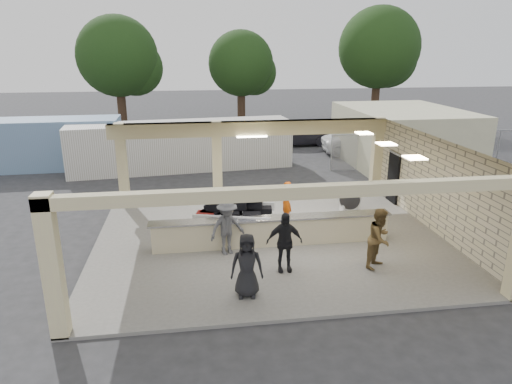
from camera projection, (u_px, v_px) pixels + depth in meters
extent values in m
plane|color=#2A2A2C|center=(270.00, 241.00, 16.07)|extent=(120.00, 120.00, 0.00)
cube|color=slate|center=(270.00, 240.00, 16.05)|extent=(12.00, 10.00, 0.10)
cube|color=beige|center=(270.00, 143.00, 15.01)|extent=(12.00, 10.00, 0.02)
cube|color=beige|center=(434.00, 186.00, 16.36)|extent=(0.02, 10.00, 3.50)
cube|color=black|center=(393.00, 178.00, 19.56)|extent=(0.10, 0.95, 2.10)
cube|color=beige|center=(251.00, 128.00, 19.58)|extent=(12.00, 0.50, 0.60)
cube|color=beige|center=(307.00, 192.00, 10.48)|extent=(12.00, 0.30, 0.30)
cube|color=beige|center=(122.00, 164.00, 19.24)|extent=(0.40, 0.40, 3.50)
cube|color=beige|center=(217.00, 161.00, 19.80)|extent=(0.40, 0.40, 3.50)
cube|color=beige|center=(377.00, 155.00, 20.85)|extent=(0.40, 0.40, 3.50)
cube|color=beige|center=(52.00, 268.00, 10.20)|extent=(0.40, 0.40, 3.50)
cube|color=white|center=(252.00, 137.00, 19.44)|extent=(1.30, 0.12, 0.06)
cube|color=#FFEABF|center=(364.00, 133.00, 16.95)|extent=(0.55, 0.55, 0.04)
cube|color=#FFEABF|center=(386.00, 144.00, 15.07)|extent=(0.55, 0.55, 0.04)
cube|color=#FFEABF|center=(415.00, 158.00, 13.18)|extent=(0.55, 0.55, 0.04)
cube|color=beige|center=(272.00, 232.00, 15.43)|extent=(8.00, 0.50, 0.90)
cube|color=#B7B7BC|center=(272.00, 218.00, 15.28)|extent=(8.20, 0.58, 0.06)
cube|color=silver|center=(235.00, 218.00, 16.16)|extent=(2.99, 2.26, 0.13)
cylinder|color=black|center=(202.00, 234.00, 15.87)|extent=(0.24, 0.44, 0.42)
cylinder|color=black|center=(210.00, 222.00, 16.97)|extent=(0.24, 0.44, 0.42)
cylinder|color=black|center=(263.00, 237.00, 15.60)|extent=(0.24, 0.44, 0.42)
cylinder|color=black|center=(267.00, 225.00, 16.70)|extent=(0.24, 0.44, 0.42)
cube|color=silver|center=(239.00, 205.00, 16.84)|extent=(2.57, 0.78, 0.32)
cube|color=silver|center=(231.00, 221.00, 15.34)|extent=(2.57, 0.78, 0.32)
cube|color=black|center=(210.00, 215.00, 15.90)|extent=(0.70, 0.56, 0.28)
cube|color=black|center=(230.00, 216.00, 15.81)|extent=(0.70, 0.56, 0.28)
cube|color=black|center=(252.00, 217.00, 15.71)|extent=(0.70, 0.56, 0.28)
cube|color=black|center=(214.00, 209.00, 16.50)|extent=(0.70, 0.56, 0.28)
cube|color=black|center=(234.00, 210.00, 16.41)|extent=(0.70, 0.56, 0.28)
cube|color=black|center=(254.00, 211.00, 16.32)|extent=(0.70, 0.56, 0.28)
cube|color=black|center=(216.00, 206.00, 15.89)|extent=(0.70, 0.56, 0.28)
cube|color=black|center=(238.00, 205.00, 16.00)|extent=(0.70, 0.56, 0.28)
cube|color=black|center=(254.00, 204.00, 16.13)|extent=(0.70, 0.56, 0.28)
cube|color=black|center=(225.00, 202.00, 16.36)|extent=(0.70, 0.56, 0.28)
cube|color=black|center=(229.00, 197.00, 15.95)|extent=(0.70, 0.56, 0.28)
cube|color=black|center=(247.00, 197.00, 15.97)|extent=(0.70, 0.56, 0.28)
cube|color=#590F0C|center=(206.00, 216.00, 15.82)|extent=(0.70, 0.56, 0.28)
cube|color=black|center=(263.00, 211.00, 16.28)|extent=(0.70, 0.56, 0.28)
cylinder|color=silver|center=(350.00, 199.00, 18.46)|extent=(0.97, 0.66, 0.92)
cylinder|color=black|center=(350.00, 199.00, 18.46)|extent=(0.89, 0.66, 0.82)
cube|color=silver|center=(342.00, 209.00, 18.54)|extent=(0.06, 0.51, 0.31)
cube|color=silver|center=(357.00, 208.00, 18.62)|extent=(0.06, 0.51, 0.31)
imported|color=#DB520B|center=(286.00, 202.00, 17.36)|extent=(0.33, 0.59, 1.59)
imported|color=brown|center=(380.00, 238.00, 13.71)|extent=(0.94, 0.91, 1.87)
imported|color=black|center=(284.00, 242.00, 13.47)|extent=(1.09, 0.41, 1.84)
imported|color=#47484C|center=(227.00, 227.00, 14.59)|extent=(1.26, 0.83, 1.84)
imported|color=black|center=(247.00, 265.00, 12.09)|extent=(0.91, 0.45, 1.78)
imported|color=white|center=(363.00, 143.00, 29.06)|extent=(5.29, 2.94, 1.44)
imported|color=white|center=(429.00, 140.00, 29.97)|extent=(4.41, 1.96, 1.35)
imported|color=black|center=(299.00, 135.00, 31.51)|extent=(4.61, 1.83, 1.51)
cube|color=silver|center=(182.00, 146.00, 25.28)|extent=(12.28, 3.66, 2.62)
cube|color=#6B86AC|center=(22.00, 145.00, 25.22)|extent=(10.65, 2.77, 2.76)
cylinder|color=gray|center=(331.00, 153.00, 24.94)|extent=(0.06, 0.06, 2.00)
cylinder|color=gray|center=(366.00, 152.00, 25.22)|extent=(0.06, 0.06, 2.00)
cylinder|color=gray|center=(400.00, 151.00, 25.49)|extent=(0.06, 0.06, 2.00)
cylinder|color=gray|center=(434.00, 150.00, 25.77)|extent=(0.06, 0.06, 2.00)
cylinder|color=gray|center=(466.00, 148.00, 26.04)|extent=(0.06, 0.06, 2.00)
cylinder|color=gray|center=(498.00, 147.00, 26.32)|extent=(0.06, 0.06, 2.00)
cube|color=gray|center=(434.00, 150.00, 25.77)|extent=(12.00, 0.02, 2.00)
cylinder|color=gray|center=(436.00, 132.00, 25.46)|extent=(12.00, 0.05, 0.05)
cylinder|color=#382619|center=(122.00, 103.00, 36.92)|extent=(0.70, 0.70, 4.50)
sphere|color=black|center=(117.00, 56.00, 35.83)|extent=(6.30, 6.30, 6.30)
sphere|color=black|center=(135.00, 68.00, 36.83)|extent=(4.50, 4.50, 4.50)
cylinder|color=#382619|center=(241.00, 101.00, 40.26)|extent=(0.70, 0.70, 4.00)
sphere|color=black|center=(241.00, 63.00, 39.29)|extent=(5.60, 5.60, 5.60)
sphere|color=black|center=(254.00, 72.00, 40.26)|extent=(4.00, 4.00, 4.00)
cylinder|color=#382619|center=(376.00, 94.00, 40.81)|extent=(0.70, 0.70, 5.00)
sphere|color=black|center=(379.00, 48.00, 39.60)|extent=(7.00, 7.00, 7.00)
sphere|color=black|center=(388.00, 59.00, 40.64)|extent=(5.00, 5.00, 5.00)
cube|color=beige|center=(402.00, 137.00, 26.32)|extent=(6.00, 8.00, 3.20)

